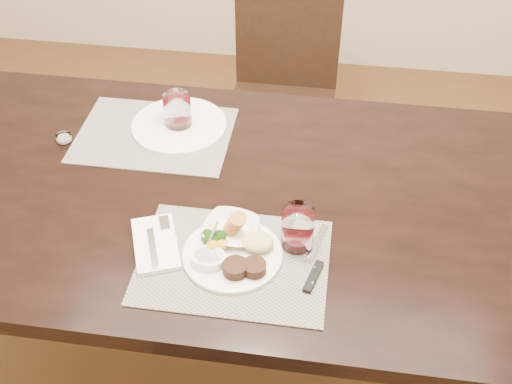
# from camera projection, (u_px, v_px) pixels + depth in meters

# --- Properties ---
(ground_plane) EXTENTS (4.50, 4.50, 0.00)m
(ground_plane) POSITION_uv_depth(u_px,v_px,m) (249.00, 352.00, 2.25)
(ground_plane) COLOR #4C3018
(ground_plane) RESTS_ON ground
(dining_table) EXTENTS (2.00, 1.00, 0.75)m
(dining_table) POSITION_uv_depth(u_px,v_px,m) (247.00, 215.00, 1.80)
(dining_table) COLOR black
(dining_table) RESTS_ON ground
(chair_far) EXTENTS (0.42, 0.42, 0.90)m
(chair_far) POSITION_uv_depth(u_px,v_px,m) (284.00, 86.00, 2.59)
(chair_far) COLOR black
(chair_far) RESTS_ON ground
(placemat_near) EXTENTS (0.46, 0.34, 0.00)m
(placemat_near) POSITION_uv_depth(u_px,v_px,m) (233.00, 262.00, 1.56)
(placemat_near) COLOR slate
(placemat_near) RESTS_ON dining_table
(placemat_far) EXTENTS (0.46, 0.34, 0.00)m
(placemat_far) POSITION_uv_depth(u_px,v_px,m) (154.00, 135.00, 1.94)
(placemat_far) COLOR slate
(placemat_far) RESTS_ON dining_table
(dinner_plate) EXTENTS (0.24, 0.24, 0.04)m
(dinner_plate) POSITION_uv_depth(u_px,v_px,m) (237.00, 254.00, 1.56)
(dinner_plate) COLOR white
(dinner_plate) RESTS_ON placemat_near
(napkin_fork) EXTENTS (0.17, 0.21, 0.02)m
(napkin_fork) POSITION_uv_depth(u_px,v_px,m) (156.00, 243.00, 1.59)
(napkin_fork) COLOR white
(napkin_fork) RESTS_ON placemat_near
(steak_knife) EXTENTS (0.05, 0.23, 0.01)m
(steak_knife) POSITION_uv_depth(u_px,v_px,m) (314.00, 268.00, 1.53)
(steak_knife) COLOR silver
(steak_knife) RESTS_ON placemat_near
(cracker_bowl) EXTENTS (0.16, 0.16, 0.06)m
(cracker_bowl) POSITION_uv_depth(u_px,v_px,m) (231.00, 230.00, 1.61)
(cracker_bowl) COLOR white
(cracker_bowl) RESTS_ON placemat_near
(sauce_ramekin) EXTENTS (0.09, 0.13, 0.07)m
(sauce_ramekin) POSITION_uv_depth(u_px,v_px,m) (208.00, 259.00, 1.54)
(sauce_ramekin) COLOR white
(sauce_ramekin) RESTS_ON placemat_near
(wine_glass_near) EXTENTS (0.08, 0.08, 0.11)m
(wine_glass_near) POSITION_uv_depth(u_px,v_px,m) (297.00, 230.00, 1.57)
(wine_glass_near) COLOR silver
(wine_glass_near) RESTS_ON placemat_near
(far_plate) EXTENTS (0.29, 0.29, 0.01)m
(far_plate) POSITION_uv_depth(u_px,v_px,m) (179.00, 125.00, 1.96)
(far_plate) COLOR white
(far_plate) RESTS_ON placemat_far
(wine_glass_far) EXTENTS (0.08, 0.08, 0.11)m
(wine_glass_far) POSITION_uv_depth(u_px,v_px,m) (178.00, 113.00, 1.93)
(wine_glass_far) COLOR silver
(wine_glass_far) RESTS_ON placemat_far
(salt_cellar) EXTENTS (0.05, 0.05, 0.02)m
(salt_cellar) POSITION_uv_depth(u_px,v_px,m) (64.00, 138.00, 1.91)
(salt_cellar) COLOR silver
(salt_cellar) RESTS_ON dining_table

